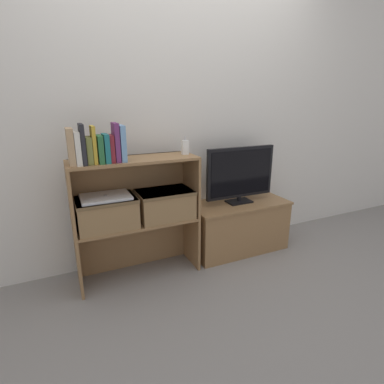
{
  "coord_description": "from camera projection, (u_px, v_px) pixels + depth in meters",
  "views": [
    {
      "loc": [
        -0.97,
        -1.94,
        1.35
      ],
      "look_at": [
        0.0,
        0.16,
        0.63
      ],
      "focal_mm": 28.0,
      "sensor_mm": 36.0,
      "label": 1
    }
  ],
  "objects": [
    {
      "name": "ground_plane",
      "position": [
        200.0,
        270.0,
        2.47
      ],
      "size": [
        16.0,
        16.0,
        0.0
      ],
      "primitive_type": "plane",
      "color": "gray"
    },
    {
      "name": "wall_back",
      "position": [
        178.0,
        118.0,
        2.49
      ],
      "size": [
        10.0,
        0.05,
        2.4
      ],
      "color": "silver",
      "rests_on": "ground_plane"
    },
    {
      "name": "tv_stand",
      "position": [
        238.0,
        226.0,
        2.77
      ],
      "size": [
        0.9,
        0.42,
        0.46
      ],
      "color": "olive",
      "rests_on": "ground_plane"
    },
    {
      "name": "tv",
      "position": [
        240.0,
        174.0,
        2.62
      ],
      "size": [
        0.65,
        0.14,
        0.5
      ],
      "color": "black",
      "rests_on": "tv_stand"
    },
    {
      "name": "bookshelf_lower_tier",
      "position": [
        136.0,
        237.0,
        2.39
      ],
      "size": [
        0.93,
        0.32,
        0.46
      ],
      "color": "olive",
      "rests_on": "ground_plane"
    },
    {
      "name": "bookshelf_upper_tier",
      "position": [
        133.0,
        180.0,
        2.25
      ],
      "size": [
        0.93,
        0.32,
        0.48
      ],
      "color": "olive",
      "rests_on": "bookshelf_lower_tier"
    },
    {
      "name": "book_tan",
      "position": [
        71.0,
        147.0,
        1.89
      ],
      "size": [
        0.04,
        0.15,
        0.24
      ],
      "color": "tan",
      "rests_on": "bookshelf_upper_tier"
    },
    {
      "name": "book_ivory",
      "position": [
        77.0,
        148.0,
        1.91
      ],
      "size": [
        0.03,
        0.15,
        0.21
      ],
      "color": "silver",
      "rests_on": "bookshelf_upper_tier"
    },
    {
      "name": "book_charcoal",
      "position": [
        82.0,
        144.0,
        1.92
      ],
      "size": [
        0.03,
        0.16,
        0.26
      ],
      "color": "#232328",
      "rests_on": "bookshelf_upper_tier"
    },
    {
      "name": "book_olive",
      "position": [
        89.0,
        150.0,
        1.95
      ],
      "size": [
        0.04,
        0.12,
        0.18
      ],
      "color": "olive",
      "rests_on": "bookshelf_upper_tier"
    },
    {
      "name": "book_mustard",
      "position": [
        94.0,
        145.0,
        1.95
      ],
      "size": [
        0.02,
        0.12,
        0.24
      ],
      "color": "gold",
      "rests_on": "bookshelf_upper_tier"
    },
    {
      "name": "book_forest",
      "position": [
        100.0,
        149.0,
        1.97
      ],
      "size": [
        0.03,
        0.14,
        0.18
      ],
      "color": "#286638",
      "rests_on": "bookshelf_upper_tier"
    },
    {
      "name": "book_teal",
      "position": [
        106.0,
        148.0,
        1.99
      ],
      "size": [
        0.03,
        0.14,
        0.19
      ],
      "color": "#1E7075",
      "rests_on": "bookshelf_upper_tier"
    },
    {
      "name": "book_maroon",
      "position": [
        111.0,
        149.0,
        2.0
      ],
      "size": [
        0.03,
        0.13,
        0.18
      ],
      "color": "maroon",
      "rests_on": "bookshelf_upper_tier"
    },
    {
      "name": "book_plum",
      "position": [
        116.0,
        142.0,
        2.0
      ],
      "size": [
        0.03,
        0.13,
        0.26
      ],
      "color": "#6B2D66",
      "rests_on": "bookshelf_upper_tier"
    },
    {
      "name": "book_skyblue",
      "position": [
        122.0,
        143.0,
        2.02
      ],
      "size": [
        0.04,
        0.14,
        0.24
      ],
      "color": "#709ECC",
      "rests_on": "bookshelf_upper_tier"
    },
    {
      "name": "baby_monitor",
      "position": [
        185.0,
        147.0,
        2.29
      ],
      "size": [
        0.05,
        0.04,
        0.14
      ],
      "color": "white",
      "rests_on": "bookshelf_upper_tier"
    },
    {
      "name": "storage_basket_left",
      "position": [
        107.0,
        211.0,
        2.15
      ],
      "size": [
        0.42,
        0.29,
        0.22
      ],
      "color": "#937047",
      "rests_on": "bookshelf_lower_tier"
    },
    {
      "name": "storage_basket_right",
      "position": [
        165.0,
        203.0,
        2.33
      ],
      "size": [
        0.42,
        0.29,
        0.22
      ],
      "color": "#937047",
      "rests_on": "bookshelf_lower_tier"
    },
    {
      "name": "laptop",
      "position": [
        106.0,
        197.0,
        2.12
      ],
      "size": [
        0.34,
        0.25,
        0.02
      ],
      "color": "white",
      "rests_on": "storage_basket_left"
    }
  ]
}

